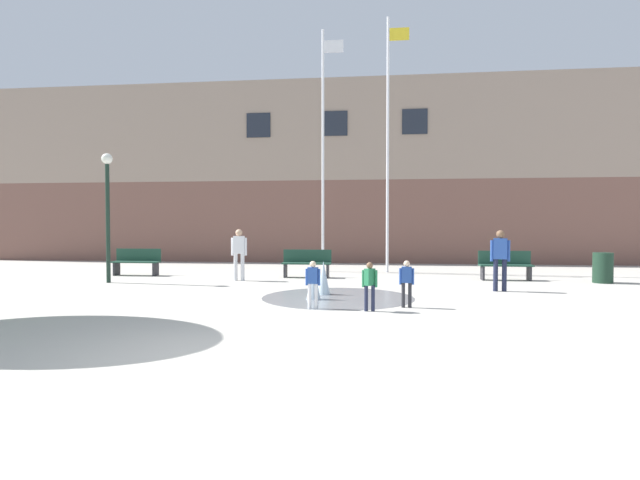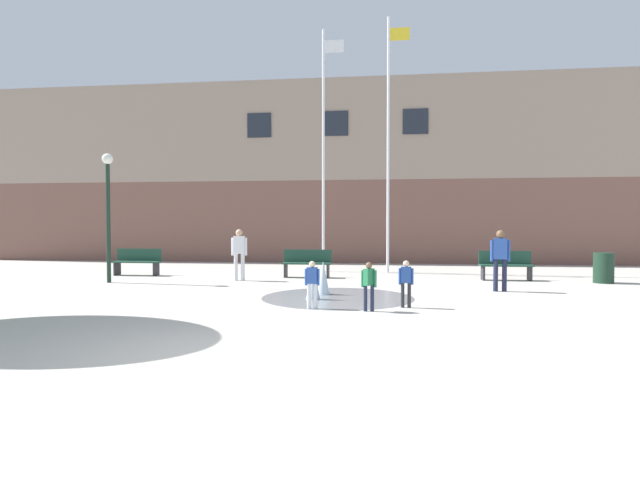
{
  "view_description": "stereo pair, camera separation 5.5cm",
  "coord_description": "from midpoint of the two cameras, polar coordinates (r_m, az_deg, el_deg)",
  "views": [
    {
      "loc": [
        1.94,
        -6.31,
        1.74
      ],
      "look_at": [
        0.29,
        7.66,
        1.3
      ],
      "focal_mm": 28.0,
      "sensor_mm": 36.0,
      "label": 1
    },
    {
      "loc": [
        1.99,
        -6.31,
        1.74
      ],
      "look_at": [
        0.29,
        7.66,
        1.3
      ],
      "focal_mm": 28.0,
      "sensor_mm": 36.0,
      "label": 2
    }
  ],
  "objects": [
    {
      "name": "child_running",
      "position": [
        10.05,
        5.54,
        -4.85
      ],
      "size": [
        0.31,
        0.24,
        0.99
      ],
      "rotation": [
        0.0,
        0.0,
        -2.27
      ],
      "color": "#1E233D",
      "rests_on": "ground"
    },
    {
      "name": "trash_can",
      "position": [
        17.06,
        29.53,
        -2.78
      ],
      "size": [
        0.56,
        0.56,
        0.9
      ],
      "primitive_type": "cylinder",
      "color": "#193323",
      "rests_on": "ground"
    },
    {
      "name": "flagpole_right",
      "position": [
        18.55,
        7.74,
        11.43
      ],
      "size": [
        0.8,
        0.1,
        9.19
      ],
      "color": "silver",
      "rests_on": "ground"
    },
    {
      "name": "splash_fountain",
      "position": [
        11.96,
        0.51,
        -5.28
      ],
      "size": [
        3.61,
        3.61,
        0.83
      ],
      "color": "gray",
      "rests_on": "ground"
    },
    {
      "name": "child_with_pink_shirt",
      "position": [
        10.59,
        9.73,
        -4.52
      ],
      "size": [
        0.31,
        0.14,
        0.99
      ],
      "rotation": [
        0.0,
        0.0,
        -0.07
      ],
      "color": "#28282D",
      "rests_on": "ground"
    },
    {
      "name": "adult_in_red",
      "position": [
        13.76,
        19.79,
        -1.67
      ],
      "size": [
        0.5,
        0.27,
        1.59
      ],
      "rotation": [
        0.0,
        0.0,
        -0.21
      ],
      "color": "#1E233D",
      "rests_on": "ground"
    },
    {
      "name": "adult_watching",
      "position": [
        15.61,
        -9.34,
        -1.19
      ],
      "size": [
        0.5,
        0.25,
        1.59
      ],
      "rotation": [
        0.0,
        0.0,
        -2.98
      ],
      "color": "silver",
      "rests_on": "ground"
    },
    {
      "name": "park_bench_near_trashcan",
      "position": [
        16.38,
        -1.62,
        -2.62
      ],
      "size": [
        1.6,
        0.44,
        0.91
      ],
      "color": "#28282D",
      "rests_on": "ground"
    },
    {
      "name": "ground_plane",
      "position": [
        6.83,
        -10.5,
        -12.98
      ],
      "size": [
        100.0,
        100.0,
        0.0
      ],
      "primitive_type": "plane",
      "color": "#B2ADA3"
    },
    {
      "name": "park_bench_left_of_flagpoles",
      "position": [
        18.15,
        -20.28,
        -2.3
      ],
      "size": [
        1.6,
        0.44,
        0.91
      ],
      "color": "#28282D",
      "rests_on": "ground"
    },
    {
      "name": "park_bench_far_right",
      "position": [
        16.63,
        20.32,
        -2.67
      ],
      "size": [
        1.6,
        0.44,
        0.91
      ],
      "color": "#28282D",
      "rests_on": "ground"
    },
    {
      "name": "child_in_fountain",
      "position": [
        10.3,
        -0.97,
        -4.68
      ],
      "size": [
        0.31,
        0.14,
        0.99
      ],
      "rotation": [
        0.0,
        0.0,
        3.06
      ],
      "color": "silver",
      "rests_on": "ground"
    },
    {
      "name": "library_building",
      "position": [
        25.52,
        2.27,
        7.21
      ],
      "size": [
        36.0,
        6.05,
        8.3
      ],
      "color": "brown",
      "rests_on": "ground"
    },
    {
      "name": "flagpole_left",
      "position": [
        18.64,
        0.33,
        10.86
      ],
      "size": [
        0.8,
        0.1,
        8.85
      ],
      "color": "silver",
      "rests_on": "ground"
    },
    {
      "name": "lamp_post_left_lane",
      "position": [
        16.15,
        -23.2,
        4.41
      ],
      "size": [
        0.32,
        0.32,
        3.85
      ],
      "color": "#192D23",
      "rests_on": "ground"
    }
  ]
}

